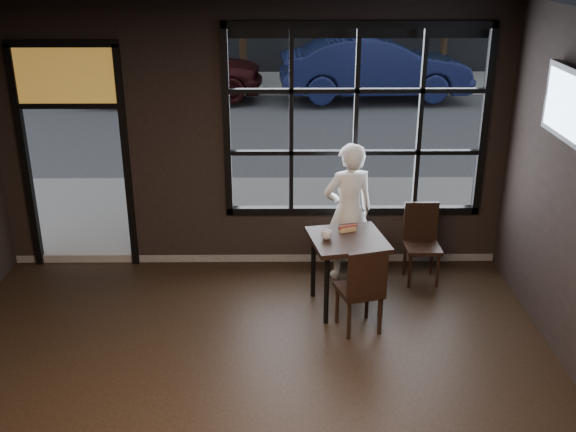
{
  "coord_description": "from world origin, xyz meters",
  "views": [
    {
      "loc": [
        0.34,
        -4.15,
        3.72
      ],
      "look_at": [
        0.4,
        2.2,
        1.15
      ],
      "focal_mm": 42.0,
      "sensor_mm": 36.0,
      "label": 1
    }
  ],
  "objects_px": {
    "man": "(348,212)",
    "chair_near": "(359,287)",
    "cafe_table": "(347,272)",
    "navy_car": "(375,67)"
  },
  "relations": [
    {
      "from": "cafe_table",
      "to": "man",
      "type": "xyz_separation_m",
      "value": [
        0.07,
        0.74,
        0.41
      ]
    },
    {
      "from": "cafe_table",
      "to": "chair_near",
      "type": "distance_m",
      "value": 0.47
    },
    {
      "from": "navy_car",
      "to": "cafe_table",
      "type": "bearing_deg",
      "value": 167.52
    },
    {
      "from": "man",
      "to": "navy_car",
      "type": "distance_m",
      "value": 9.75
    },
    {
      "from": "chair_near",
      "to": "navy_car",
      "type": "bearing_deg",
      "value": -114.32
    },
    {
      "from": "cafe_table",
      "to": "navy_car",
      "type": "bearing_deg",
      "value": 70.4
    },
    {
      "from": "navy_car",
      "to": "chair_near",
      "type": "bearing_deg",
      "value": 168.34
    },
    {
      "from": "man",
      "to": "chair_near",
      "type": "bearing_deg",
      "value": 75.19
    },
    {
      "from": "chair_near",
      "to": "navy_car",
      "type": "relative_size",
      "value": 0.21
    },
    {
      "from": "chair_near",
      "to": "navy_car",
      "type": "distance_m",
      "value": 10.94
    }
  ]
}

